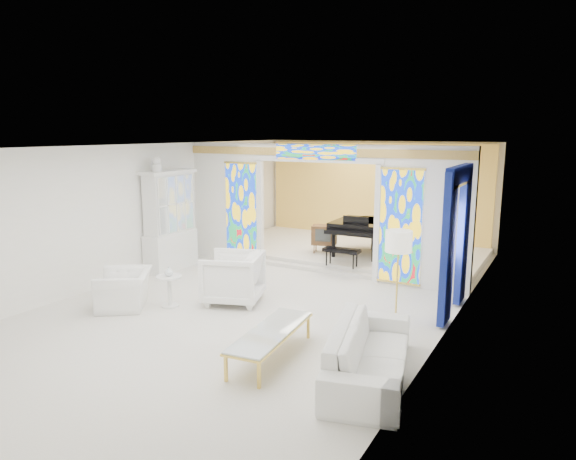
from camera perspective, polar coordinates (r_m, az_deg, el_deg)
The scene contains 23 objects.
floor at distance 10.51m, azimuth -1.73°, elevation -7.28°, with size 12.00×12.00×0.00m, color silver.
ceiling at distance 9.99m, azimuth -1.83°, elevation 9.30°, with size 7.00×12.00×0.02m, color white.
wall_back at distance 15.54m, azimuth 9.72°, elevation 4.19°, with size 7.00×0.02×3.00m, color silver.
wall_left at distance 12.30m, azimuth -15.91°, elevation 2.17°, with size 0.02×12.00×3.00m, color silver.
wall_right at distance 8.89m, azimuth 17.95°, elevation -1.18°, with size 0.02×12.00×3.00m, color silver.
partition_wall at distance 11.85m, azimuth 3.20°, elevation 3.01°, with size 7.00×0.22×3.00m.
stained_glass_left at distance 12.83m, azimuth -5.20°, elevation 1.99°, with size 0.90×0.04×2.40m, color gold.
stained_glass_right at distance 11.08m, azimuth 12.40°, elevation 0.36°, with size 0.90×0.04×2.40m, color gold.
stained_glass_transom at distance 11.66m, azimuth 3.03°, elevation 8.64°, with size 2.00×0.04×0.34m, color gold.
alcove_platform at distance 14.03m, azimuth 6.92°, elevation -2.30°, with size 6.80×3.80×0.18m, color silver.
gold_curtain_back at distance 15.43m, azimuth 9.57°, elevation 4.14°, with size 6.70×0.10×2.90m, color gold.
chandelier at distance 13.52m, azimuth 7.78°, elevation 7.72°, with size 0.48×0.48×0.30m, color #DDB94D.
blue_drapes at distance 9.57m, azimuth 18.23°, elevation 0.11°, with size 0.14×1.85×2.65m.
china_cabinet at distance 12.58m, azimuth -13.00°, elevation 0.97°, with size 0.56×1.46×2.72m.
armchair_left at distance 10.23m, azimuth -17.72°, elevation -6.29°, with size 1.06×0.93×0.69m, color silver.
armchair_right at distance 10.03m, azimuth -6.15°, elevation -5.28°, with size 1.06×1.09×0.99m, color white.
sofa at distance 7.18m, azimuth 9.04°, elevation -13.25°, with size 2.47×0.97×0.72m, color white.
side_table at distance 10.01m, azimuth -13.04°, elevation -6.13°, with size 0.57×0.57×0.60m.
vase at distance 9.93m, azimuth -13.12°, elevation -4.49°, with size 0.17×0.17×0.17m, color silver.
coffee_table at distance 7.64m, azimuth -1.91°, elevation -11.32°, with size 0.80×1.97×0.43m.
floor_lamp at distance 8.34m, azimuth 12.18°, elevation -1.80°, with size 0.48×0.48×1.74m.
grand_piano at distance 13.27m, azimuth 8.94°, elevation 0.40°, with size 1.69×2.65×1.05m.
tv_console at distance 13.28m, azimuth 4.05°, elevation -0.57°, with size 0.71×0.57×0.71m.
Camera 1 is at (5.15, -8.56, 3.28)m, focal length 32.00 mm.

